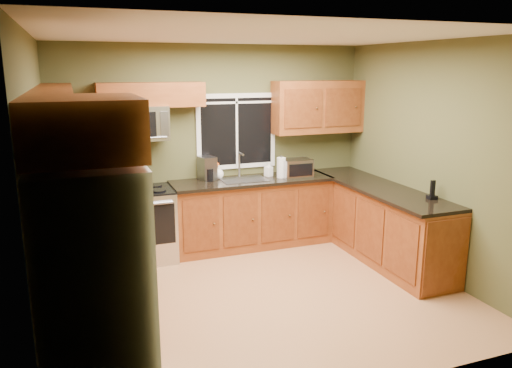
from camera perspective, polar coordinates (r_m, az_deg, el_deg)
floor at (r=5.53m, az=0.79°, el=-12.51°), size 4.20×4.20×0.00m
ceiling at (r=4.99m, az=0.90°, el=16.64°), size 4.20×4.20×0.00m
back_wall at (r=6.78m, az=-4.68°, el=4.24°), size 4.20×0.00×4.20m
front_wall at (r=3.53m, az=11.49°, el=-4.38°), size 4.20×0.00×4.20m
left_wall at (r=4.77m, az=-23.38°, el=-0.61°), size 0.00×3.60×3.60m
right_wall at (r=6.16m, az=19.40°, el=2.63°), size 0.00×3.60×3.60m
window at (r=6.82m, az=-2.23°, el=6.05°), size 1.12×0.03×1.02m
base_cabinets_left at (r=5.48m, az=-19.15°, el=-8.41°), size 0.60×2.65×0.90m
countertop_left at (r=5.33m, az=-19.26°, el=-3.68°), size 0.65×2.65×0.04m
base_cabinets_back at (r=6.82m, az=-0.49°, el=-3.42°), size 2.17×0.60×0.90m
countertop_back at (r=6.68m, az=-0.42°, el=0.39°), size 2.17×0.65×0.04m
base_cabinets_peninsula at (r=6.61m, az=13.81°, el=-4.35°), size 0.60×2.52×0.90m
countertop_peninsula at (r=6.48m, az=13.82°, el=-0.39°), size 0.65×2.50×0.04m
upper_cabinets_left at (r=5.15m, az=-21.83°, el=6.24°), size 0.33×2.65×0.72m
upper_cabinets_back_left at (r=6.36m, az=-11.89°, el=9.95°), size 1.30×0.33×0.30m
upper_cabinets_back_right at (r=7.10m, az=7.09°, el=8.73°), size 1.30×0.33×0.72m
upper_cabinet_over_fridge at (r=3.37m, az=-19.25°, el=6.16°), size 0.72×0.90×0.38m
refrigerator at (r=3.67m, az=-17.88°, el=-11.62°), size 0.74×0.90×1.80m
range at (r=6.46m, az=-12.75°, el=-4.54°), size 0.76×0.69×0.94m
microwave at (r=6.33m, az=-13.50°, el=6.76°), size 0.76×0.41×0.42m
sink at (r=6.65m, az=-1.41°, el=0.62°), size 0.60×0.42×0.36m
toaster_oven at (r=6.81m, az=4.63°, el=1.83°), size 0.40×0.31×0.25m
coffee_maker at (r=6.63m, az=-5.57°, el=1.70°), size 0.23×0.28×0.31m
kettle at (r=6.64m, az=-5.68°, el=1.51°), size 0.18×0.18×0.27m
paper_towel_roll at (r=6.75m, az=2.90°, el=1.89°), size 0.15×0.15×0.30m
soap_bottle_a at (r=6.72m, az=-4.61°, el=1.84°), size 0.11×0.11×0.28m
soap_bottle_b at (r=6.83m, az=1.45°, el=1.71°), size 0.12×0.12×0.20m
soap_bottle_c at (r=6.71m, az=-4.33°, el=1.40°), size 0.16×0.16×0.18m
cordless_phone at (r=6.00m, az=19.49°, el=-1.01°), size 0.11×0.11×0.22m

